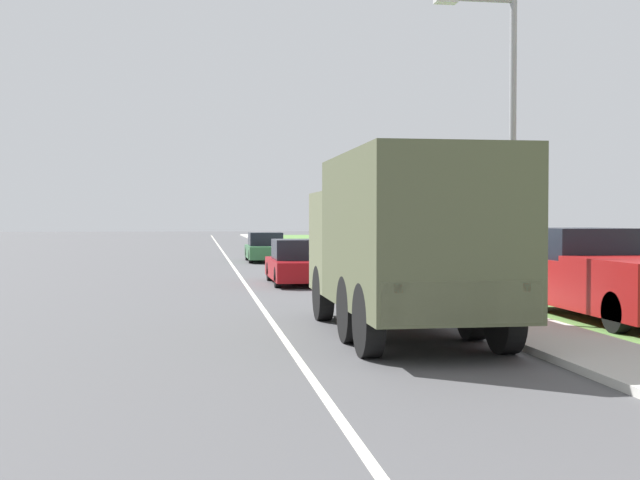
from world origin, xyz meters
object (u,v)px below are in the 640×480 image
military_truck (405,238)px  lamp_post (502,123)px  car_second_ahead (265,248)px  pickup_truck (608,276)px  car_nearest_ahead (300,264)px

military_truck → lamp_post: bearing=31.9°
military_truck → car_second_ahead: bearing=91.0°
military_truck → pickup_truck: (4.77, 1.69, -0.85)m
pickup_truck → lamp_post: 3.93m
military_truck → car_nearest_ahead: military_truck is taller
military_truck → car_second_ahead: (-0.43, 25.11, -1.11)m
car_second_ahead → pickup_truck: size_ratio=0.80×
lamp_post → military_truck: bearing=-148.1°
car_nearest_ahead → pickup_truck: (5.16, -10.06, 0.25)m
military_truck → lamp_post: (2.38, 1.48, 2.25)m
pickup_truck → lamp_post: (-2.39, -0.21, 3.11)m
pickup_truck → military_truck: bearing=-160.5°
car_second_ahead → lamp_post: (2.80, -23.63, 3.36)m
pickup_truck → lamp_post: bearing=-175.0°
pickup_truck → lamp_post: lamp_post is taller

